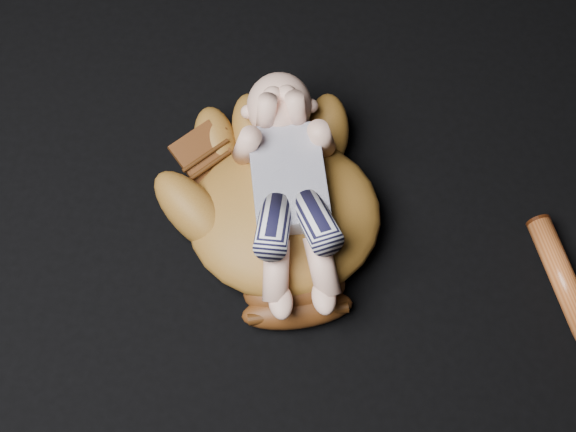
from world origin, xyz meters
The scene contains 2 objects.
baseball_glove centered at (-0.12, 0.15, 0.06)m, with size 0.36×0.41×0.13m, color brown, non-canonical shape.
newborn_baby centered at (-0.11, 0.15, 0.12)m, with size 0.17×0.37×0.15m, color #DEA68F, non-canonical shape.
Camera 1 is at (-0.06, -0.38, 1.12)m, focal length 50.00 mm.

